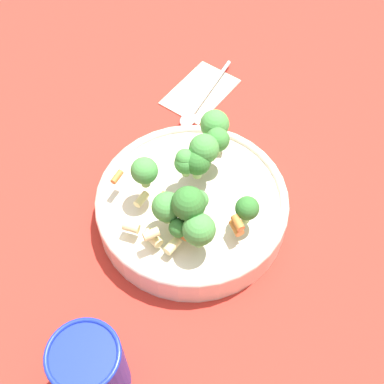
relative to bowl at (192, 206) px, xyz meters
name	(u,v)px	position (x,y,z in m)	size (l,w,h in m)	color
ground_plane	(192,216)	(0.00, 0.00, -0.03)	(3.00, 3.00, 0.00)	#B72D23
bowl	(192,206)	(0.00, 0.00, 0.00)	(0.29, 0.29, 0.05)	beige
pasta_salad	(194,178)	(0.00, 0.00, 0.07)	(0.24, 0.21, 0.09)	#8CB766
cup	(90,369)	(0.28, 0.02, 0.03)	(0.09, 0.09, 0.12)	#192DAD
napkin	(200,91)	(-0.24, -0.12, -0.03)	(0.15, 0.10, 0.01)	beige
spoon	(199,105)	(-0.20, -0.10, -0.02)	(0.19, 0.03, 0.01)	silver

